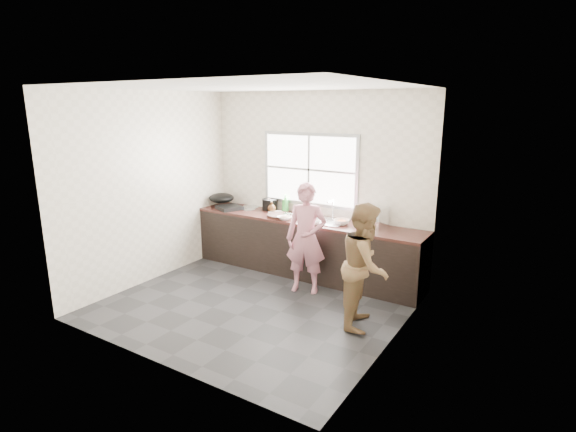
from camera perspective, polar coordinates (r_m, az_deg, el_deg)
The scene contains 30 objects.
floor at distance 5.91m, azimuth -4.25°, elevation -11.17°, with size 3.60×3.20×0.01m, color #29292C.
ceiling at distance 5.35m, azimuth -4.79°, elevation 16.12°, with size 3.60×3.20×0.01m, color silver.
wall_back at distance 6.80m, azimuth 3.56°, elevation 4.21°, with size 3.60×0.01×2.70m, color silver.
wall_left at distance 6.69m, azimuth -17.08°, elevation 3.44°, with size 0.01×3.20×2.70m, color silver.
wall_right at distance 4.66m, azimuth 13.69°, elevation -0.73°, with size 0.01×3.20×2.70m, color silver.
wall_front at distance 4.33m, azimuth -17.22°, elevation -2.07°, with size 3.60×0.01×2.70m, color beige.
cabinet at distance 6.76m, azimuth 2.16°, elevation -4.05°, with size 3.60×0.62×0.82m, color black.
countertop at distance 6.64m, azimuth 2.20°, elevation -0.52°, with size 3.60×0.64×0.04m, color #3A1D17.
sink at distance 6.47m, azimuth 4.88°, elevation -0.71°, with size 0.55×0.45×0.02m, color silver.
faucet at distance 6.61m, azimuth 5.70°, elevation 0.87°, with size 0.02×0.02×0.30m, color silver.
window_frame at distance 6.81m, azimuth 2.78°, elevation 5.93°, with size 1.60×0.05×1.10m, color #9EA0A5.
window_glazing at distance 6.79m, azimuth 2.68°, elevation 5.90°, with size 1.50×0.01×1.00m, color white.
woman at distance 6.06m, azimuth 2.32°, elevation -3.30°, with size 0.51×0.34×1.41m, color #D17D90.
person_side at distance 5.20m, azimuth 9.78°, elevation -6.19°, with size 0.71×0.55×1.45m, color brown.
cutting_board at distance 6.75m, azimuth -1.05°, elevation 0.07°, with size 0.38×0.38×0.04m, color black.
cleaver at distance 6.76m, azimuth 0.19°, elevation 0.29°, with size 0.18×0.09×0.01m, color #ACB0B3.
bowl_mince at distance 6.57m, azimuth -0.41°, elevation -0.26°, with size 0.21×0.21×0.05m, color white.
bowl_crabs at distance 6.36m, azimuth 6.79°, elevation -0.82°, with size 0.18×0.18×0.06m, color white.
bowl_held at distance 6.32m, azimuth 3.39°, elevation -0.77°, with size 0.22×0.22×0.07m, color silver.
black_pot at distance 7.19m, azimuth -2.34°, elevation 1.48°, with size 0.24×0.24×0.17m, color black.
plate_food at distance 6.98m, azimuth -1.54°, elevation 0.45°, with size 0.23×0.23×0.02m, color white.
bottle_green at distance 7.04m, azimuth -0.34°, elevation 1.65°, with size 0.11×0.11×0.28m, color green.
bottle_brown_tall at distance 7.19m, azimuth -2.38°, elevation 1.47°, with size 0.08×0.08×0.17m, color #4E2213.
bottle_brown_short at distance 7.03m, azimuth -2.08°, elevation 1.12°, with size 0.12×0.12×0.16m, color #422610.
glass_jar at distance 7.27m, azimuth -2.87°, elevation 1.32°, with size 0.07×0.07×0.10m, color silver.
burner at distance 7.29m, azimuth -7.44°, elevation 1.06°, with size 0.36×0.36×0.05m, color black.
wok at distance 7.52m, azimuth -8.44°, elevation 2.28°, with size 0.41×0.41×0.16m, color black.
dish_rack at distance 6.32m, azimuth 10.68°, elevation -0.01°, with size 0.37×0.26×0.28m, color white.
pot_lid_left at distance 7.24m, azimuth -5.04°, elevation 0.86°, with size 0.22×0.22×0.01m, color silver.
pot_lid_right at distance 7.39m, azimuth -4.84°, elevation 1.14°, with size 0.28×0.28×0.01m, color silver.
Camera 1 is at (3.19, -4.29, 2.50)m, focal length 28.00 mm.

